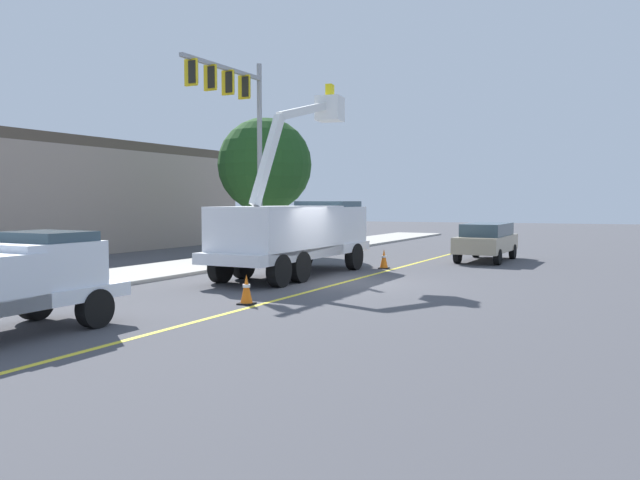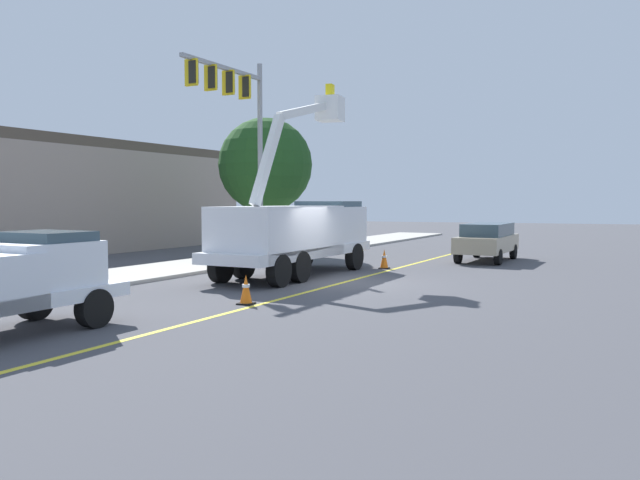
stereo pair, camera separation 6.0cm
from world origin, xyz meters
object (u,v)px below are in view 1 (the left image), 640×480
at_px(utility_bucket_truck, 296,231).
at_px(traffic_signal_mast, 238,114).
at_px(traffic_cone_mid_front, 246,290).
at_px(traffic_cone_mid_rear, 384,259).
at_px(passing_minivan, 487,239).

distance_m(utility_bucket_truck, traffic_signal_mast, 6.65).
bearing_deg(utility_bucket_truck, traffic_signal_mast, 52.21).
relative_size(traffic_cone_mid_front, traffic_cone_mid_rear, 1.01).
distance_m(traffic_cone_mid_rear, traffic_signal_mast, 8.61).
xyz_separation_m(utility_bucket_truck, passing_minivan, (7.96, -6.14, -0.64)).
bearing_deg(traffic_cone_mid_rear, traffic_cone_mid_front, 171.80).
distance_m(traffic_cone_mid_front, traffic_signal_mast, 12.05).
bearing_deg(traffic_cone_mid_front, traffic_signal_mast, 27.33).
distance_m(traffic_cone_mid_front, traffic_cone_mid_rear, 9.83).
height_order(traffic_cone_mid_front, traffic_cone_mid_rear, traffic_cone_mid_front).
height_order(utility_bucket_truck, traffic_cone_mid_front, utility_bucket_truck).
height_order(utility_bucket_truck, passing_minivan, utility_bucket_truck).
bearing_deg(passing_minivan, traffic_cone_mid_rear, 142.17).
bearing_deg(utility_bucket_truck, passing_minivan, -37.62).
relative_size(utility_bucket_truck, traffic_cone_mid_front, 10.76).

